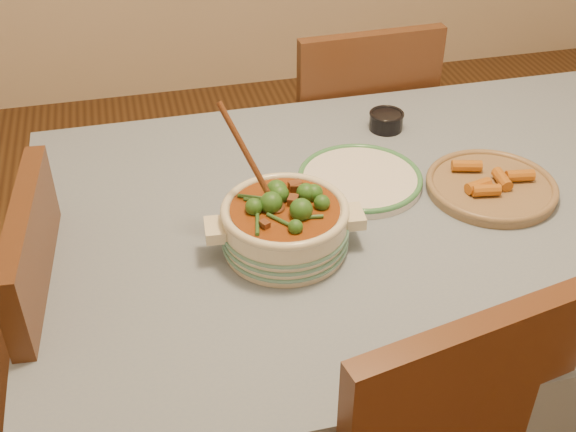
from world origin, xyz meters
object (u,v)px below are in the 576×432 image
at_px(stew_casserole, 285,223).
at_px(white_plate, 360,179).
at_px(chair_left, 7,366).
at_px(condiment_bowl, 386,120).
at_px(dining_table, 405,237).
at_px(fried_plate, 492,184).
at_px(chair_far, 352,139).

relative_size(stew_casserole, white_plate, 0.90).
relative_size(stew_casserole, chair_left, 0.35).
height_order(white_plate, chair_left, chair_left).
distance_m(stew_casserole, condiment_bowl, 0.57).
distance_m(dining_table, stew_casserole, 0.36).
xyz_separation_m(white_plate, fried_plate, (0.28, -0.10, 0.01)).
bearing_deg(stew_casserole, chair_left, 177.65).
bearing_deg(stew_casserole, fried_plate, 10.05).
relative_size(condiment_bowl, fried_plate, 0.29).
xyz_separation_m(dining_table, stew_casserole, (-0.31, -0.09, 0.16)).
relative_size(white_plate, chair_left, 0.39).
xyz_separation_m(stew_casserole, chair_far, (0.41, 0.78, -0.30)).
height_order(stew_casserole, fried_plate, stew_casserole).
bearing_deg(white_plate, stew_casserole, -139.49).
bearing_deg(stew_casserole, chair_far, 62.26).
bearing_deg(chair_far, stew_casserole, 60.28).
height_order(stew_casserole, chair_left, stew_casserole).
bearing_deg(chair_far, condiment_bowl, 82.43).
height_order(condiment_bowl, chair_left, chair_left).
bearing_deg(chair_far, chair_left, 34.73).
bearing_deg(chair_left, white_plate, 106.17).
bearing_deg(chair_left, stew_casserole, 92.31).
distance_m(stew_casserole, chair_far, 0.93).
xyz_separation_m(dining_table, chair_far, (0.10, 0.69, -0.14)).
bearing_deg(dining_table, condiment_bowl, 78.75).
relative_size(white_plate, fried_plate, 1.06).
height_order(white_plate, condiment_bowl, condiment_bowl).
bearing_deg(dining_table, fried_plate, 1.16).
distance_m(condiment_bowl, chair_far, 0.44).
xyz_separation_m(stew_casserole, condiment_bowl, (0.37, 0.43, -0.04)).
bearing_deg(dining_table, white_plate, 126.99).
bearing_deg(fried_plate, chair_far, 98.18).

